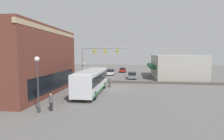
{
  "coord_description": "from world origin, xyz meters",
  "views": [
    {
      "loc": [
        -26.66,
        -2.69,
        5.31
      ],
      "look_at": [
        3.91,
        0.93,
        2.47
      ],
      "focal_mm": 28.0,
      "sensor_mm": 36.0,
      "label": 1
    }
  ],
  "objects_px": {
    "parked_car_white": "(111,72)",
    "pedestrian_by_lamp": "(51,102)",
    "streetlamp": "(38,80)",
    "pedestrian_near_bus": "(110,82)",
    "parked_car_grey": "(132,75)",
    "parked_car_red": "(123,70)",
    "crossing_signal": "(84,71)",
    "city_bus": "(92,80)"
  },
  "relations": [
    {
      "from": "crossing_signal",
      "to": "parked_car_grey",
      "type": "bearing_deg",
      "value": -49.27
    },
    {
      "from": "city_bus",
      "to": "pedestrian_by_lamp",
      "type": "relative_size",
      "value": 6.49
    },
    {
      "from": "streetlamp",
      "to": "pedestrian_by_lamp",
      "type": "xyz_separation_m",
      "value": [
        0.63,
        -0.87,
        -2.2
      ]
    },
    {
      "from": "streetlamp",
      "to": "pedestrian_near_bus",
      "type": "distance_m",
      "value": 13.81
    },
    {
      "from": "crossing_signal",
      "to": "pedestrian_by_lamp",
      "type": "bearing_deg",
      "value": -175.88
    },
    {
      "from": "city_bus",
      "to": "pedestrian_by_lamp",
      "type": "xyz_separation_m",
      "value": [
        -7.84,
        2.04,
        -0.92
      ]
    },
    {
      "from": "parked_car_red",
      "to": "city_bus",
      "type": "bearing_deg",
      "value": 174.7
    },
    {
      "from": "parked_car_white",
      "to": "parked_car_red",
      "type": "distance_m",
      "value": 7.63
    },
    {
      "from": "parked_car_white",
      "to": "streetlamp",
      "type": "bearing_deg",
      "value": 174.33
    },
    {
      "from": "city_bus",
      "to": "parked_car_red",
      "type": "xyz_separation_m",
      "value": [
        28.03,
        -2.6,
        -1.11
      ]
    },
    {
      "from": "crossing_signal",
      "to": "pedestrian_near_bus",
      "type": "distance_m",
      "value": 6.15
    },
    {
      "from": "parked_car_grey",
      "to": "parked_car_white",
      "type": "distance_m",
      "value": 8.03
    },
    {
      "from": "parked_car_grey",
      "to": "parked_car_red",
      "type": "relative_size",
      "value": 0.99
    },
    {
      "from": "parked_car_grey",
      "to": "pedestrian_near_bus",
      "type": "distance_m",
      "value": 11.18
    },
    {
      "from": "parked_car_white",
      "to": "pedestrian_near_bus",
      "type": "distance_m",
      "value": 16.65
    },
    {
      "from": "streetlamp",
      "to": "parked_car_grey",
      "type": "distance_m",
      "value": 24.92
    },
    {
      "from": "city_bus",
      "to": "streetlamp",
      "type": "height_order",
      "value": "streetlamp"
    },
    {
      "from": "streetlamp",
      "to": "parked_car_red",
      "type": "distance_m",
      "value": 36.98
    },
    {
      "from": "streetlamp",
      "to": "pedestrian_by_lamp",
      "type": "relative_size",
      "value": 3.1
    },
    {
      "from": "crossing_signal",
      "to": "pedestrian_near_bus",
      "type": "relative_size",
      "value": 2.21
    },
    {
      "from": "parked_car_white",
      "to": "pedestrian_near_bus",
      "type": "height_order",
      "value": "pedestrian_near_bus"
    },
    {
      "from": "city_bus",
      "to": "parked_car_red",
      "type": "height_order",
      "value": "city_bus"
    },
    {
      "from": "pedestrian_by_lamp",
      "to": "parked_car_red",
      "type": "bearing_deg",
      "value": -7.38
    },
    {
      "from": "parked_car_grey",
      "to": "parked_car_red",
      "type": "xyz_separation_m",
      "value": [
        13.12,
        2.8,
        -0.03
      ]
    },
    {
      "from": "city_bus",
      "to": "parked_car_grey",
      "type": "height_order",
      "value": "city_bus"
    },
    {
      "from": "city_bus",
      "to": "crossing_signal",
      "type": "distance_m",
      "value": 8.19
    },
    {
      "from": "city_bus",
      "to": "pedestrian_by_lamp",
      "type": "bearing_deg",
      "value": 165.39
    },
    {
      "from": "crossing_signal",
      "to": "pedestrian_near_bus",
      "type": "bearing_deg",
      "value": -122.78
    },
    {
      "from": "city_bus",
      "to": "streetlamp",
      "type": "xyz_separation_m",
      "value": [
        -8.47,
        2.91,
        1.28
      ]
    },
    {
      "from": "pedestrian_near_bus",
      "to": "pedestrian_by_lamp",
      "type": "xyz_separation_m",
      "value": [
        -12.14,
        3.92,
        -0.05
      ]
    },
    {
      "from": "pedestrian_near_bus",
      "to": "pedestrian_by_lamp",
      "type": "height_order",
      "value": "pedestrian_near_bus"
    },
    {
      "from": "parked_car_grey",
      "to": "parked_car_white",
      "type": "bearing_deg",
      "value": 42.27
    },
    {
      "from": "parked_car_grey",
      "to": "parked_car_white",
      "type": "xyz_separation_m",
      "value": [
        5.94,
        5.4,
        0.03
      ]
    },
    {
      "from": "pedestrian_near_bus",
      "to": "pedestrian_by_lamp",
      "type": "distance_m",
      "value": 12.76
    },
    {
      "from": "parked_car_red",
      "to": "crossing_signal",
      "type": "bearing_deg",
      "value": 164.31
    },
    {
      "from": "streetlamp",
      "to": "parked_car_white",
      "type": "xyz_separation_m",
      "value": [
        29.32,
        -2.91,
        -2.32
      ]
    },
    {
      "from": "parked_car_grey",
      "to": "pedestrian_by_lamp",
      "type": "xyz_separation_m",
      "value": [
        -22.75,
        7.44,
        0.16
      ]
    },
    {
      "from": "pedestrian_by_lamp",
      "to": "parked_car_grey",
      "type": "bearing_deg",
      "value": -18.12
    },
    {
      "from": "parked_car_white",
      "to": "pedestrian_by_lamp",
      "type": "bearing_deg",
      "value": 175.92
    },
    {
      "from": "parked_car_grey",
      "to": "city_bus",
      "type": "bearing_deg",
      "value": 160.09
    },
    {
      "from": "parked_car_grey",
      "to": "pedestrian_near_bus",
      "type": "bearing_deg",
      "value": 161.63
    },
    {
      "from": "streetlamp",
      "to": "parked_car_white",
      "type": "relative_size",
      "value": 1.07
    }
  ]
}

